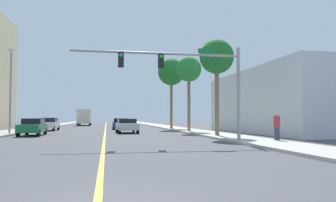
{
  "coord_description": "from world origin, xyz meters",
  "views": [
    {
      "loc": [
        0.15,
        -5.19,
        1.52
      ],
      "look_at": [
        5.68,
        24.44,
        3.03
      ],
      "focal_mm": 35.13,
      "sensor_mm": 36.0,
      "label": 1
    }
  ],
  "objects": [
    {
      "name": "sidewalk_left",
      "position": [
        -9.15,
        42.0,
        0.07
      ],
      "size": [
        3.15,
        168.0,
        0.15
      ],
      "primitive_type": "cube",
      "color": "#9E9B93",
      "rests_on": "ground"
    },
    {
      "name": "car_green",
      "position": [
        -5.91,
        23.84,
        0.75
      ],
      "size": [
        1.8,
        4.35,
        1.44
      ],
      "rotation": [
        0.0,
        0.0,
        3.16
      ],
      "color": "#196638",
      "rests_on": "ground"
    },
    {
      "name": "pedestrian",
      "position": [
        10.31,
        13.23,
        0.98
      ],
      "size": [
        0.38,
        0.38,
        1.67
      ],
      "rotation": [
        0.0,
        0.0,
        4.53
      ],
      "color": "#3F3859",
      "rests_on": "sidewalk_right"
    },
    {
      "name": "car_gray",
      "position": [
        2.02,
        46.9,
        0.69
      ],
      "size": [
        1.9,
        4.44,
        1.29
      ],
      "rotation": [
        0.0,
        0.0,
        0.04
      ],
      "color": "slate",
      "rests_on": "ground"
    },
    {
      "name": "sidewalk_right",
      "position": [
        9.15,
        42.0,
        0.07
      ],
      "size": [
        3.15,
        168.0,
        0.15
      ],
      "primitive_type": "cube",
      "color": "#B2ADA3",
      "rests_on": "ground"
    },
    {
      "name": "ground",
      "position": [
        0.0,
        42.0,
        0.0
      ],
      "size": [
        192.0,
        192.0,
        0.0
      ],
      "primitive_type": "plane",
      "color": "#47474C"
    },
    {
      "name": "lane_marking_center",
      "position": [
        0.0,
        42.0,
        0.0
      ],
      "size": [
        0.16,
        144.0,
        0.01
      ],
      "primitive_type": "cube",
      "color": "yellow",
      "rests_on": "ground"
    },
    {
      "name": "palm_near",
      "position": [
        8.54,
        19.07,
        6.16
      ],
      "size": [
        2.68,
        2.68,
        7.45
      ],
      "color": "brown",
      "rests_on": "sidewalk_right"
    },
    {
      "name": "palm_far",
      "position": [
        8.42,
        36.69,
        7.39
      ],
      "size": [
        3.52,
        3.52,
        9.08
      ],
      "color": "brown",
      "rests_on": "sidewalk_right"
    },
    {
      "name": "palm_mid",
      "position": [
        8.53,
        27.88,
        6.45
      ],
      "size": [
        2.62,
        2.62,
        7.73
      ],
      "color": "brown",
      "rests_on": "sidewalk_right"
    },
    {
      "name": "street_lamp",
      "position": [
        -8.07,
        25.15,
        4.24
      ],
      "size": [
        0.56,
        0.28,
        7.34
      ],
      "color": "gray",
      "rests_on": "sidewalk_left"
    },
    {
      "name": "car_silver",
      "position": [
        2.11,
        27.23,
        0.73
      ],
      "size": [
        2.07,
        4.48,
        1.39
      ],
      "rotation": [
        0.0,
        0.0,
        0.04
      ],
      "color": "#BCBCC1",
      "rests_on": "ground"
    },
    {
      "name": "building_right_near",
      "position": [
        19.7,
        24.88,
        3.06
      ],
      "size": [
        12.97,
        19.71,
        6.11
      ],
      "primitive_type": "cube",
      "color": "silver",
      "rests_on": "ground"
    },
    {
      "name": "delivery_truck",
      "position": [
        -3.96,
        58.63,
        1.6
      ],
      "size": [
        2.54,
        8.75,
        2.98
      ],
      "rotation": [
        0.0,
        0.0,
        0.02
      ],
      "color": "silver",
      "rests_on": "ground"
    },
    {
      "name": "traffic_signal_mast",
      "position": [
        4.78,
        13.47,
        4.24
      ],
      "size": [
        9.95,
        0.36,
        5.61
      ],
      "color": "gray",
      "rests_on": "sidewalk_right"
    },
    {
      "name": "car_white",
      "position": [
        -6.34,
        34.52,
        0.77
      ],
      "size": [
        1.82,
        4.23,
        1.48
      ],
      "rotation": [
        0.0,
        0.0,
        3.12
      ],
      "color": "white",
      "rests_on": "ground"
    },
    {
      "name": "car_blue",
      "position": [
        1.86,
        37.06,
        0.73
      ],
      "size": [
        1.9,
        4.0,
        1.4
      ],
      "rotation": [
        0.0,
        0.0,
        -0.0
      ],
      "color": "#1E389E",
      "rests_on": "ground"
    }
  ]
}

